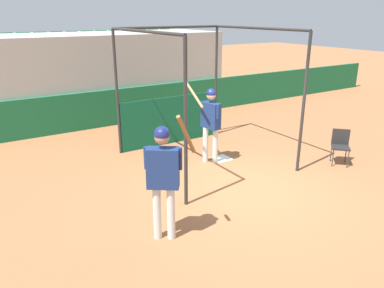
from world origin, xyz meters
name	(u,v)px	position (x,y,z in m)	size (l,w,h in m)	color
ground_plane	(247,190)	(0.00, 0.00, 0.00)	(60.00, 60.00, 0.00)	#935B38
outfield_wall	(129,105)	(0.00, 6.02, 0.58)	(24.00, 0.12, 1.17)	#196038
bleacher_section	(110,73)	(0.00, 7.68, 1.42)	(7.60, 3.20, 2.85)	#9E9E99
batting_cage	(183,100)	(0.14, 2.78, 1.35)	(3.09, 3.36, 3.15)	#282828
home_plate	(221,159)	(0.61, 1.70, 0.01)	(0.44, 0.44, 0.02)	white
player_batter	(210,118)	(0.25, 1.70, 1.11)	(0.54, 0.87, 1.95)	silver
player_waiting	(164,172)	(-2.24, -0.63, 1.17)	(0.80, 0.60, 2.12)	silver
folding_chair	(341,143)	(2.85, -0.04, 0.52)	(0.57, 0.57, 0.84)	black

